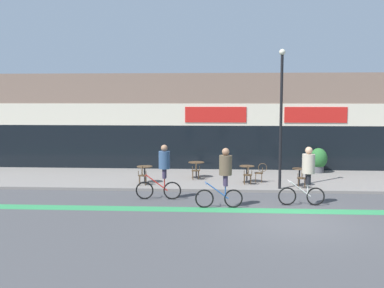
% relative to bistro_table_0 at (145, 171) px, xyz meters
% --- Properties ---
extents(ground_plane, '(120.00, 120.00, 0.00)m').
position_rel_bistro_table_0_xyz_m(ground_plane, '(5.89, -5.81, -0.67)').
color(ground_plane, '#424244').
extents(sidewalk_slab, '(40.00, 5.50, 0.12)m').
position_rel_bistro_table_0_xyz_m(sidewalk_slab, '(5.89, 1.44, -0.61)').
color(sidewalk_slab, slate).
rests_on(sidewalk_slab, ground).
extents(storefront_facade, '(40.00, 4.06, 5.36)m').
position_rel_bistro_table_0_xyz_m(storefront_facade, '(5.89, 6.15, 2.00)').
color(storefront_facade, '#7F6656').
rests_on(storefront_facade, ground).
extents(bike_lane_stripe, '(36.00, 0.70, 0.01)m').
position_rel_bistro_table_0_xyz_m(bike_lane_stripe, '(5.89, -4.40, -0.67)').
color(bike_lane_stripe, '#2D844C').
rests_on(bike_lane_stripe, ground).
extents(bistro_table_0, '(0.72, 0.72, 0.77)m').
position_rel_bistro_table_0_xyz_m(bistro_table_0, '(0.00, 0.00, 0.00)').
color(bistro_table_0, black).
rests_on(bistro_table_0, sidewalk_slab).
extents(bistro_table_1, '(0.78, 0.78, 0.77)m').
position_rel_bistro_table_0_xyz_m(bistro_table_1, '(2.30, 1.53, 0.00)').
color(bistro_table_1, black).
rests_on(bistro_table_1, sidewalk_slab).
extents(bistro_table_2, '(0.69, 0.69, 0.77)m').
position_rel_bistro_table_0_xyz_m(bistro_table_2, '(4.71, 0.45, -0.01)').
color(bistro_table_2, black).
rests_on(bistro_table_2, sidewalk_slab).
extents(bistro_table_3, '(0.64, 0.64, 0.77)m').
position_rel_bistro_table_0_xyz_m(bistro_table_3, '(7.00, -0.24, -0.01)').
color(bistro_table_3, black).
rests_on(bistro_table_3, sidewalk_slab).
extents(cafe_chair_0_near, '(0.42, 0.59, 0.90)m').
position_rel_bistro_table_0_xyz_m(cafe_chair_0_near, '(0.00, -0.63, -0.04)').
color(cafe_chair_0_near, '#4C3823').
rests_on(cafe_chair_0_near, sidewalk_slab).
extents(cafe_chair_1_near, '(0.45, 0.60, 0.90)m').
position_rel_bistro_table_0_xyz_m(cafe_chair_1_near, '(2.31, 0.90, -0.04)').
color(cafe_chair_1_near, '#4C3823').
rests_on(cafe_chair_1_near, sidewalk_slab).
extents(cafe_chair_2_near, '(0.42, 0.58, 0.90)m').
position_rel_bistro_table_0_xyz_m(cafe_chair_2_near, '(4.71, -0.18, -0.04)').
color(cafe_chair_2_near, '#4C3823').
rests_on(cafe_chair_2_near, sidewalk_slab).
extents(cafe_chair_2_side, '(0.59, 0.43, 0.90)m').
position_rel_bistro_table_0_xyz_m(cafe_chair_2_side, '(5.34, 0.44, -0.04)').
color(cafe_chair_2_side, '#4C3823').
rests_on(cafe_chair_2_side, sidewalk_slab).
extents(cafe_chair_3_near, '(0.44, 0.60, 0.90)m').
position_rel_bistro_table_0_xyz_m(cafe_chair_3_near, '(6.99, -0.87, -0.04)').
color(cafe_chair_3_near, '#4C3823').
rests_on(cafe_chair_3_near, sidewalk_slab).
extents(planter_pot, '(0.90, 0.90, 1.29)m').
position_rel_bistro_table_0_xyz_m(planter_pot, '(8.62, 3.40, 0.13)').
color(planter_pot, '#4C4C51').
rests_on(planter_pot, sidewalk_slab).
extents(lamp_post, '(0.26, 0.26, 5.94)m').
position_rel_bistro_table_0_xyz_m(lamp_post, '(6.04, -0.97, 2.83)').
color(lamp_post, black).
rests_on(lamp_post, sidewalk_slab).
extents(cyclist_0, '(1.75, 0.50, 2.21)m').
position_rel_bistro_table_0_xyz_m(cyclist_0, '(6.70, -3.48, 0.64)').
color(cyclist_0, black).
rests_on(cyclist_0, ground).
extents(cyclist_1, '(1.75, 0.54, 2.21)m').
position_rel_bistro_table_0_xyz_m(cyclist_1, '(3.61, -4.04, 0.64)').
color(cyclist_1, black).
rests_on(cyclist_1, ground).
extents(cyclist_2, '(1.82, 0.49, 2.19)m').
position_rel_bistro_table_0_xyz_m(cyclist_2, '(1.20, -2.81, 0.59)').
color(cyclist_2, black).
rests_on(cyclist_2, ground).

